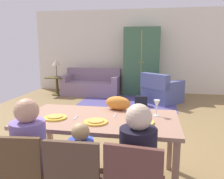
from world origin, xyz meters
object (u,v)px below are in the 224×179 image
object	(u,v)px
plate_near_woman	(142,122)
person_man	(32,162)
person_child	(83,176)
side_table	(57,83)
plate_near_child	(96,122)
cat	(118,103)
dining_chair_man	(23,175)
person_woman	(138,173)
wine_glass	(157,105)
plate_near_man	(55,118)
handbag	(141,101)
couch	(92,85)
dining_table	(100,124)
table_lamp	(56,63)
armchair	(161,91)
armoire	(142,62)

from	to	relation	value
plate_near_woman	person_man	distance (m)	1.13
person_child	side_table	bearing A→B (deg)	115.85
plate_near_child	cat	world-z (taller)	cat
person_child	plate_near_woman	bearing A→B (deg)	48.97
dining_chair_man	person_woman	bearing A→B (deg)	10.49
wine_glass	plate_near_man	bearing A→B (deg)	-164.69
person_woman	side_table	world-z (taller)	person_woman
plate_near_man	plate_near_woman	world-z (taller)	same
handbag	couch	bearing A→B (deg)	144.80
dining_table	person_child	size ratio (longest dim) A/B	1.87
plate_near_woman	side_table	distance (m)	5.36
plate_near_man	table_lamp	size ratio (longest dim) A/B	0.46
plate_near_child	wine_glass	size ratio (longest dim) A/B	1.34
dining_table	plate_near_man	distance (m)	0.50
plate_near_woman	person_woman	bearing A→B (deg)	-89.66
wine_glass	cat	world-z (taller)	wine_glass
person_woman	couch	bearing A→B (deg)	109.30
couch	person_child	bearing A→B (deg)	-75.46
person_child	person_woman	bearing A→B (deg)	0.60
armchair	armoire	distance (m)	1.40
couch	armchair	distance (m)	2.27
dining_table	armchair	world-z (taller)	armchair
wine_glass	person_woman	world-z (taller)	person_woman
wine_glass	table_lamp	distance (m)	5.20
table_lamp	plate_near_child	bearing A→B (deg)	-61.89
dining_table	plate_near_woman	bearing A→B (deg)	-11.90
dining_table	plate_near_child	distance (m)	0.20
dining_table	dining_chair_man	size ratio (longest dim) A/B	1.98
person_woman	couch	distance (m)	5.60
dining_chair_man	plate_near_man	bearing A→B (deg)	90.74
plate_near_woman	dining_chair_man	distance (m)	1.21
cat	handbag	bearing A→B (deg)	100.32
cat	side_table	world-z (taller)	cat
armoire	handbag	bearing A→B (deg)	-86.43
armchair	side_table	distance (m)	3.25
wine_glass	person_woman	bearing A→B (deg)	-99.91
dining_chair_man	couch	world-z (taller)	dining_chair_man
cat	side_table	size ratio (longest dim) A/B	0.55
wine_glass	dining_chair_man	world-z (taller)	wine_glass
couch	dining_chair_man	bearing A→B (deg)	-80.56
cat	couch	world-z (taller)	cat
armoire	person_woman	bearing A→B (deg)	-86.93
handbag	armchair	bearing A→B (deg)	41.73
plate_near_man	side_table	bearing A→B (deg)	113.55
wine_glass	person_child	size ratio (longest dim) A/B	0.20
plate_near_man	cat	bearing A→B (deg)	37.33
armchair	handbag	size ratio (longest dim) A/B	3.77
person_man	table_lamp	size ratio (longest dim) A/B	2.05
plate_near_man	side_table	size ratio (longest dim) A/B	0.43
person_man	person_child	distance (m)	0.48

